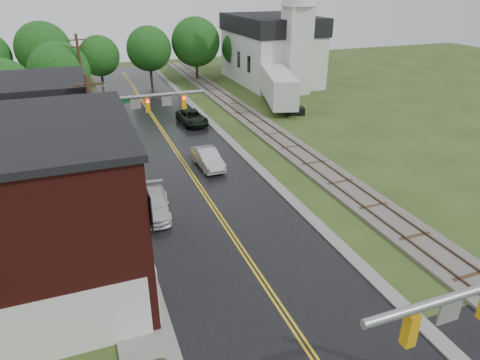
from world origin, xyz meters
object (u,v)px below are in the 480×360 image
traffic_signal_far (138,113)px  pickup_white (154,204)px  sedan_silver (208,158)px  semi_trailer (277,85)px  church (274,42)px  tree_left_e (61,73)px  utility_pole_b (96,144)px  utility_pole_c (82,76)px  tree_left_c (4,92)px  suv_dark (192,117)px

traffic_signal_far → pickup_white: 7.83m
sedan_silver → semi_trailer: semi_trailer is taller
church → tree_left_e: church is taller
utility_pole_b → semi_trailer: 30.26m
tree_left_e → utility_pole_c: bearing=-42.8°
traffic_signal_far → semi_trailer: traffic_signal_far is taller
pickup_white → semi_trailer: bearing=55.6°
tree_left_c → tree_left_e: bearing=50.2°
suv_dark → sedan_silver: (-1.80, -11.74, 0.03)m
utility_pole_c → suv_dark: utility_pole_c is taller
semi_trailer → tree_left_e: bearing=172.1°
semi_trailer → suv_dark: bearing=-160.8°
tree_left_c → tree_left_e: tree_left_e is taller
suv_dark → semi_trailer: semi_trailer is taller
church → utility_pole_b: 41.55m
utility_pole_b → pickup_white: (2.92, -1.56, -4.02)m
suv_dark → pickup_white: (-7.34, -17.95, -0.01)m
church → suv_dark: (-16.55, -15.34, -5.12)m
pickup_white → sedan_silver: bearing=54.8°
suv_dark → semi_trailer: bearing=15.5°
tree_left_c → pickup_white: (9.96, -19.45, -3.81)m
sedan_silver → traffic_signal_far: bearing=173.5°
utility_pole_c → tree_left_e: utility_pole_c is taller
pickup_white → utility_pole_b: bearing=158.5°
tree_left_c → pickup_white: tree_left_c is taller
utility_pole_c → pickup_white: size_ratio=1.85×
suv_dark → pickup_white: bearing=-116.0°
tree_left_e → sedan_silver: (10.51, -19.24, -4.07)m
church → tree_left_c: (-33.85, -13.84, -1.32)m
pickup_white → utility_pole_c: bearing=103.6°
utility_pole_b → sedan_silver: utility_pole_b is taller
traffic_signal_far → pickup_white: size_ratio=1.51×
sedan_silver → semi_trailer: size_ratio=0.34×
utility_pole_b → tree_left_e: (-2.05, 23.90, 0.09)m
tree_left_c → tree_left_e: 7.82m
tree_left_c → sedan_silver: size_ratio=1.69×
suv_dark → semi_trailer: 12.67m
utility_pole_b → church: bearing=49.8°
church → traffic_signal_far: bearing=-131.3°
traffic_signal_far → suv_dark: bearing=58.7°
utility_pole_c → pickup_white: (2.92, -23.56, -4.02)m
utility_pole_c → tree_left_c: utility_pole_c is taller
church → tree_left_c: 36.59m
church → traffic_signal_far: 35.59m
pickup_white → semi_trailer: 29.31m
traffic_signal_far → tree_left_c: 16.56m
pickup_white → tree_left_e: bearing=107.6°
tree_left_e → pickup_white: size_ratio=1.68×
utility_pole_b → sedan_silver: bearing=28.9°
traffic_signal_far → tree_left_e: 19.65m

